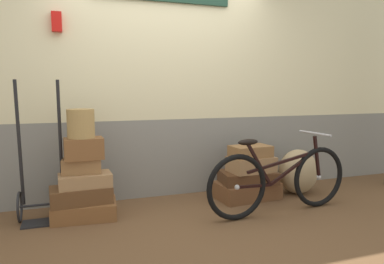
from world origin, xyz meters
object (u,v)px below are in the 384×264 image
Objects in this scene: bicycle at (280,180)px; suitcase_6 at (248,177)px; suitcase_4 at (84,148)px; suitcase_8 at (250,151)px; wicker_basket at (81,124)px; suitcase_3 at (82,166)px; suitcase_7 at (251,164)px; suitcase_1 at (81,195)px; suitcase_5 at (246,190)px; burlap_sack at (298,172)px; luggage_trolley at (42,189)px; suitcase_2 at (85,180)px; suitcase_0 at (85,210)px.

suitcase_6 is at bearing 98.38° from bicycle.
suitcase_6 is at bearing -2.05° from suitcase_4.
suitcase_8 is 1.60× the size of wicker_basket.
suitcase_6 is (1.84, -0.02, -0.26)m from suitcase_3.
suitcase_4 reaches higher than suitcase_6.
suitcase_7 is at bearing -2.69° from suitcase_4.
suitcase_3 is 1.86m from suitcase_6.
suitcase_1 is 0.82× the size of suitcase_5.
luggage_trolley is at bearing 178.80° from burlap_sack.
bicycle is at bearing -17.86° from suitcase_4.
suitcase_7 is at bearing -179.34° from burlap_sack.
burlap_sack is (0.68, -0.01, 0.01)m from suitcase_6.
bicycle is (0.08, -0.54, 0.09)m from suitcase_6.
wicker_basket is at bearing 175.29° from suitcase_7.
suitcase_3 is (-0.03, 0.04, 0.14)m from suitcase_2.
suitcase_3 is 0.42m from wicker_basket.
suitcase_8 is at bearing -3.99° from suitcase_1.
bicycle is (2.29, -0.58, 0.04)m from luggage_trolley.
burlap_sack is at bearing -3.51° from suitcase_8.
suitcase_1 is 1.29× the size of suitcase_8.
suitcase_5 is (1.86, 0.05, -0.14)m from suitcase_1.
wicker_basket is (-1.86, 0.03, 0.53)m from suitcase_7.
suitcase_5 is (1.82, 0.05, -0.29)m from suitcase_2.
burlap_sack reaches higher than suitcase_6.
luggage_trolley is at bearing 174.28° from suitcase_0.
bicycle is (1.91, -0.51, 0.27)m from suitcase_0.
suitcase_5 is (1.82, 0.03, -0.60)m from suitcase_4.
bicycle is at bearing -9.92° from suitcase_0.
suitcase_7 is 0.30× the size of bicycle.
suitcase_0 is 1.20× the size of suitcase_7.
suitcase_0 is 1.83m from suitcase_5.
luggage_trolley is 2.90m from burlap_sack.
bicycle is (1.92, -0.56, -0.17)m from suitcase_3.
suitcase_4 is 0.59× the size of suitcase_6.
suitcase_6 is at bearing -0.14° from wicker_basket.
suitcase_1 is 1.87m from suitcase_5.
burlap_sack is at bearing -8.51° from suitcase_5.
suitcase_4 is at bearing 175.07° from suitcase_8.
suitcase_6 reaches higher than suitcase_1.
suitcase_6 is 0.55m from bicycle.
wicker_basket is at bearing 154.40° from suitcase_4.
wicker_basket is 0.74m from luggage_trolley.
suitcase_3 is at bearing 106.59° from suitcase_0.
suitcase_6 is at bearing -1.80° from suitcase_2.
suitcase_4 is at bearing 17.40° from suitcase_1.
luggage_trolley reaches higher than suitcase_3.
luggage_trolley is at bearing -179.00° from suitcase_3.
suitcase_2 is 0.31m from suitcase_4.
suitcase_4 is 0.27× the size of luggage_trolley.
burlap_sack is (0.65, 0.01, -0.14)m from suitcase_7.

